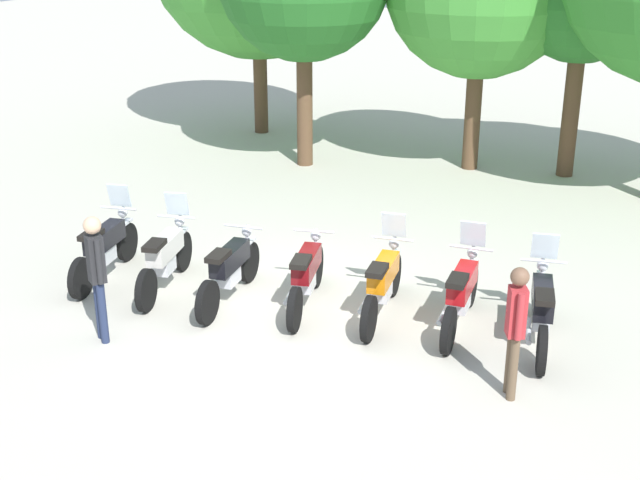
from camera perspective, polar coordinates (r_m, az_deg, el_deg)
name	(u,v)px	position (r m, az deg, el deg)	size (l,w,h in m)	color
ground_plane	(305,308)	(12.41, -1.06, -4.62)	(80.00, 80.00, 0.00)	#BCB7A8
motorcycle_0	(105,246)	(13.68, -14.36, -0.43)	(0.75, 2.15, 1.37)	black
motorcycle_1	(165,257)	(13.07, -10.43, -1.12)	(0.82, 2.13, 1.37)	black
motorcycle_2	(230,269)	(12.52, -6.15, -1.97)	(0.64, 2.18, 0.99)	black
motorcycle_3	(306,274)	(12.27, -0.93, -2.35)	(0.82, 2.13, 0.99)	black
motorcycle_4	(383,282)	(12.02, 4.28, -2.84)	(0.65, 2.17, 1.37)	black
motorcycle_5	(462,292)	(11.83, 9.56, -3.52)	(0.62, 2.19, 1.37)	black
motorcycle_6	(541,308)	(11.59, 14.76, -4.49)	(0.78, 2.14, 1.37)	black
person_0	(97,269)	(11.46, -14.90, -1.89)	(0.38, 0.32, 1.77)	#232D4C
person_1	(516,323)	(10.08, 13.11, -5.48)	(0.29, 0.39, 1.67)	brown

